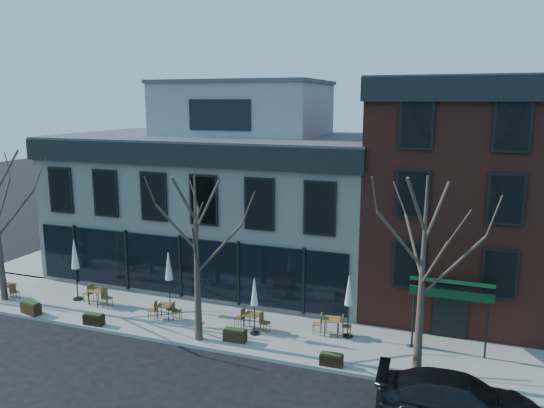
% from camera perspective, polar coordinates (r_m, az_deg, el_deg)
% --- Properties ---
extents(ground, '(120.00, 120.00, 0.00)m').
position_cam_1_polar(ground, '(28.05, -9.60, -10.28)').
color(ground, black).
rests_on(ground, ground).
extents(sidewalk_front, '(33.50, 4.70, 0.15)m').
position_cam_1_polar(sidewalk_front, '(24.86, -5.41, -12.87)').
color(sidewalk_front, gray).
rests_on(sidewalk_front, ground).
extents(sidewalk_side, '(4.50, 12.00, 0.15)m').
position_cam_1_polar(sidewalk_side, '(38.92, -19.77, -4.57)').
color(sidewalk_side, gray).
rests_on(sidewalk_side, ground).
extents(corner_building, '(18.39, 10.39, 11.10)m').
position_cam_1_polar(corner_building, '(31.08, -5.17, 1.00)').
color(corner_building, silver).
rests_on(corner_building, ground).
extents(red_brick_building, '(8.20, 11.78, 11.18)m').
position_cam_1_polar(red_brick_building, '(27.96, 19.47, 1.17)').
color(red_brick_building, maroon).
rests_on(red_brick_building, ground).
extents(tree_mid, '(3.50, 3.55, 7.04)m').
position_cam_1_polar(tree_mid, '(22.20, -8.09, -5.66)').
color(tree_mid, '#382B21').
rests_on(tree_mid, sidewalk_front).
extents(tree_right, '(3.72, 3.77, 7.48)m').
position_cam_1_polar(tree_right, '(19.72, 15.88, -7.46)').
color(tree_right, '#382B21').
rests_on(tree_right, sidewalk_front).
extents(parked_sedan, '(5.33, 2.39, 1.52)m').
position_cam_1_polar(parked_sedan, '(18.97, 19.56, -19.29)').
color(parked_sedan, black).
rests_on(parked_sedan, ground).
extents(cafe_set_0, '(1.63, 0.78, 0.83)m').
position_cam_1_polar(cafe_set_0, '(30.77, -26.51, -8.24)').
color(cafe_set_0, brown).
rests_on(cafe_set_0, sidewalk_front).
extents(cafe_set_1, '(1.85, 0.85, 0.95)m').
position_cam_1_polar(cafe_set_1, '(28.06, -18.26, -9.30)').
color(cafe_set_1, brown).
rests_on(cafe_set_1, sidewalk_front).
extents(cafe_set_2, '(1.63, 0.77, 0.84)m').
position_cam_1_polar(cafe_set_2, '(25.56, -11.47, -11.12)').
color(cafe_set_2, brown).
rests_on(cafe_set_2, sidewalk_front).
extents(cafe_set_4, '(1.75, 0.76, 0.91)m').
position_cam_1_polar(cafe_set_4, '(23.99, -2.15, -12.33)').
color(cafe_set_4, brown).
rests_on(cafe_set_4, sidewalk_front).
extents(cafe_set_5, '(1.76, 0.78, 0.91)m').
position_cam_1_polar(cafe_set_5, '(23.64, 6.45, -12.77)').
color(cafe_set_5, brown).
rests_on(cafe_set_5, sidewalk_front).
extents(umbrella_0, '(0.50, 0.50, 3.14)m').
position_cam_1_polar(umbrella_0, '(28.57, -20.44, -5.43)').
color(umbrella_0, black).
rests_on(umbrella_0, sidewalk_front).
extents(umbrella_2, '(0.46, 0.46, 2.86)m').
position_cam_1_polar(umbrella_2, '(26.10, -11.04, -6.92)').
color(umbrella_2, black).
rests_on(umbrella_2, sidewalk_front).
extents(umbrella_3, '(0.40, 0.40, 2.53)m').
position_cam_1_polar(umbrella_3, '(23.08, -1.91, -9.77)').
color(umbrella_3, black).
rests_on(umbrella_3, sidewalk_front).
extents(umbrella_4, '(0.44, 0.44, 2.74)m').
position_cam_1_polar(umbrella_4, '(23.00, 8.27, -9.56)').
color(umbrella_4, black).
rests_on(umbrella_4, sidewalk_front).
extents(planter_0, '(1.15, 0.65, 0.61)m').
position_cam_1_polar(planter_0, '(28.13, -24.51, -10.12)').
color(planter_0, black).
rests_on(planter_0, sidewalk_front).
extents(planter_1, '(0.96, 0.43, 0.53)m').
position_cam_1_polar(planter_1, '(25.85, -18.62, -11.65)').
color(planter_1, black).
rests_on(planter_1, sidewalk_front).
extents(planter_2, '(0.99, 0.43, 0.55)m').
position_cam_1_polar(planter_2, '(23.07, -4.00, -13.88)').
color(planter_2, black).
rests_on(planter_2, sidewalk_front).
extents(planter_3, '(0.90, 0.38, 0.50)m').
position_cam_1_polar(planter_3, '(21.27, 6.41, -16.28)').
color(planter_3, black).
rests_on(planter_3, sidewalk_front).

